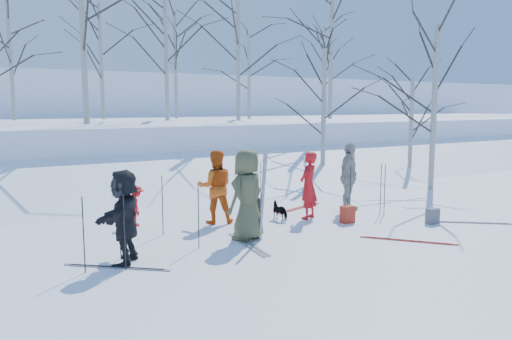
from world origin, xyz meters
TOP-DOWN VIEW (x-y plane):
  - ground at (0.00, 0.00)m, footprint 120.00×120.00m
  - snow_ramp at (0.00, 7.00)m, footprint 70.00×9.49m
  - snow_plateau at (0.00, 17.00)m, footprint 70.00×18.00m
  - far_hill at (0.00, 38.00)m, footprint 90.00×30.00m
  - skier_olive_center at (-1.00, 0.19)m, footprint 1.12×0.93m
  - skier_red_north at (1.33, 1.14)m, footprint 0.75×0.66m
  - skier_redor_behind at (-0.90, 1.92)m, footprint 1.06×0.95m
  - skier_red_seated at (-2.65, 2.65)m, footprint 0.51×0.70m
  - skier_cream_east at (2.83, 1.32)m, footprint 1.18×0.94m
  - skier_grey_west at (-3.72, -0.06)m, footprint 1.33×1.62m
  - dog at (0.63, 1.35)m, footprint 0.37×0.61m
  - upright_ski_left at (-0.76, -0.05)m, footprint 0.11×0.17m
  - upright_ski_right at (-0.71, 0.02)m, footprint 0.12×0.23m
  - ski_pair_a at (1.85, 2.28)m, footprint 1.36×2.02m
  - ski_pair_b at (-1.18, -0.16)m, footprint 0.68×1.95m
  - ski_pair_c at (-3.95, -0.27)m, footprint 2.07×2.10m
  - ski_pair_d at (1.88, -1.69)m, footprint 2.07×2.10m
  - ski_pair_e at (4.49, -1.33)m, footprint 2.05×2.10m
  - ski_pole_a at (-3.73, 0.21)m, footprint 0.02×0.02m
  - ski_pole_b at (2.38, 0.74)m, footprint 0.02×0.02m
  - ski_pole_c at (-2.42, 1.51)m, footprint 0.02×0.02m
  - ski_pole_d at (-2.16, 0.14)m, footprint 0.02×0.02m
  - ski_pole_e at (0.74, 2.49)m, footprint 0.02×0.02m
  - ski_pole_f at (-3.83, -0.45)m, footprint 0.02×0.02m
  - ski_pole_g at (-4.48, -0.24)m, footprint 0.02×0.02m
  - ski_pole_h at (0.39, 2.34)m, footprint 0.02×0.02m
  - ski_pole_i at (3.26, 0.54)m, footprint 0.02×0.02m
  - ski_pole_j at (3.31, 0.45)m, footprint 0.02×0.02m
  - backpack_red at (1.89, 0.27)m, footprint 0.32×0.22m
  - backpack_grey at (3.62, -0.87)m, footprint 0.30×0.20m
  - backpack_dark at (0.46, 2.46)m, footprint 0.34×0.24m
  - birch_plateau_a at (12.22, 14.34)m, footprint 4.20×4.20m
  - birch_plateau_c at (-0.11, 15.83)m, footprint 4.43×4.43m
  - birch_plateau_d at (4.42, 10.44)m, footprint 4.41×4.41m
  - birch_plateau_g at (9.49, 10.35)m, footprint 5.15×5.15m
  - birch_plateau_h at (6.21, 12.59)m, footprint 3.48×3.48m
  - birch_plateau_i at (3.50, 15.37)m, footprint 4.34×4.34m
  - birch_plateau_j at (-2.22, 9.68)m, footprint 5.57×5.57m
  - birch_plateau_k at (1.82, 12.27)m, footprint 4.54×4.54m
  - birch_plateau_l at (-4.01, 16.01)m, footprint 4.31×4.31m
  - birch_edge_b at (7.73, 2.64)m, footprint 4.47×4.47m
  - birch_edge_c at (9.66, 5.35)m, footprint 3.38×3.38m
  - birch_edge_e at (5.76, 6.15)m, footprint 4.08×4.08m

SIDE VIEW (x-z plane):
  - ground at x=0.00m, z-range 0.00..0.00m
  - ski_pair_a at x=1.85m, z-range 0.00..0.02m
  - ski_pair_b at x=-1.18m, z-range 0.00..0.02m
  - ski_pair_c at x=-3.95m, z-range 0.00..0.02m
  - ski_pair_d at x=1.88m, z-range 0.00..0.02m
  - ski_pair_e at x=4.49m, z-range 0.00..0.02m
  - snow_ramp at x=0.00m, z-range -1.91..2.21m
  - backpack_grey at x=3.62m, z-range 0.00..0.38m
  - backpack_dark at x=0.46m, z-range 0.00..0.40m
  - backpack_red at x=1.89m, z-range 0.00..0.42m
  - dog at x=0.63m, z-range 0.00..0.48m
  - skier_red_seated at x=-2.65m, z-range 0.00..0.97m
  - ski_pole_a at x=-3.73m, z-range 0.00..1.34m
  - ski_pole_b at x=2.38m, z-range 0.00..1.34m
  - ski_pole_c at x=-2.42m, z-range 0.00..1.34m
  - ski_pole_d at x=-2.16m, z-range 0.00..1.34m
  - ski_pole_e at x=0.74m, z-range 0.00..1.34m
  - ski_pole_f at x=-3.83m, z-range 0.00..1.34m
  - ski_pole_g at x=-4.48m, z-range 0.00..1.34m
  - ski_pole_h at x=0.39m, z-range 0.00..1.34m
  - ski_pole_i at x=3.26m, z-range 0.00..1.34m
  - ski_pole_j at x=3.31m, z-range 0.00..1.34m
  - skier_red_north at x=1.33m, z-range 0.00..1.72m
  - skier_grey_west at x=-3.72m, z-range 0.00..1.74m
  - skier_redor_behind at x=-0.90m, z-range 0.00..1.80m
  - skier_cream_east at x=2.83m, z-range 0.00..1.88m
  - upright_ski_left at x=-0.76m, z-range 0.00..1.90m
  - upright_ski_right at x=-0.71m, z-range 0.00..1.90m
  - skier_olive_center at x=-1.00m, z-range 0.00..1.96m
  - snow_plateau at x=0.00m, z-range -0.10..2.10m
  - birch_edge_c at x=9.66m, z-range 0.00..3.97m
  - far_hill at x=0.00m, z-range -1.00..5.00m
  - birch_edge_e at x=5.76m, z-range 0.00..4.98m
  - birch_edge_b at x=7.73m, z-range 0.00..5.53m
  - birch_plateau_h at x=6.21m, z-range 2.20..6.31m
  - birch_plateau_a at x=12.22m, z-range 2.20..7.34m
  - birch_plateau_l at x=-4.01m, z-range 2.20..7.50m
  - birch_plateau_i at x=3.50m, z-range 2.20..7.54m
  - birch_plateau_d at x=4.42m, z-range 2.20..7.65m
  - birch_plateau_c at x=-0.11m, z-range 2.20..7.67m
  - birch_plateau_k at x=1.82m, z-range 2.20..7.83m
  - birch_plateau_g at x=9.49m, z-range 2.20..8.71m
  - birch_plateau_j at x=-2.22m, z-range 2.20..9.30m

